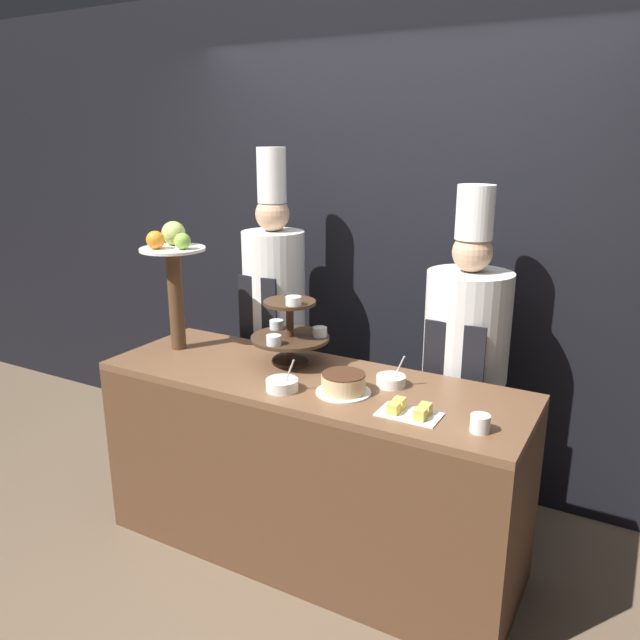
% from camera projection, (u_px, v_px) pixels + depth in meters
% --- Properties ---
extents(ground_plane, '(14.00, 14.00, 0.00)m').
position_uv_depth(ground_plane, '(274.00, 588.00, 2.83)').
color(ground_plane, brown).
extents(wall_back, '(10.00, 0.06, 2.80)m').
position_uv_depth(wall_back, '(395.00, 242.00, 3.53)').
color(wall_back, black).
rests_on(wall_back, ground_plane).
extents(buffet_counter, '(2.00, 0.66, 0.91)m').
position_uv_depth(buffet_counter, '(310.00, 467.00, 2.98)').
color(buffet_counter, brown).
rests_on(buffet_counter, ground_plane).
extents(tiered_stand, '(0.38, 0.38, 0.36)m').
position_uv_depth(tiered_stand, '(290.00, 331.00, 2.98)').
color(tiered_stand, '#3D2819').
rests_on(tiered_stand, buffet_counter).
extents(fruit_pedestal, '(0.33, 0.33, 0.65)m').
position_uv_depth(fruit_pedestal, '(173.00, 264.00, 3.14)').
color(fruit_pedestal, brown).
rests_on(fruit_pedestal, buffet_counter).
extents(cake_round, '(0.24, 0.24, 0.09)m').
position_uv_depth(cake_round, '(343.00, 384.00, 2.67)').
color(cake_round, white).
rests_on(cake_round, buffet_counter).
extents(cup_white, '(0.07, 0.07, 0.07)m').
position_uv_depth(cup_white, '(480.00, 423.00, 2.32)').
color(cup_white, white).
rests_on(cup_white, buffet_counter).
extents(cake_square_tray, '(0.25, 0.15, 0.05)m').
position_uv_depth(cake_square_tray, '(409.00, 411.00, 2.46)').
color(cake_square_tray, white).
rests_on(cake_square_tray, buffet_counter).
extents(serving_bowl_near, '(0.14, 0.14, 0.15)m').
position_uv_depth(serving_bowl_near, '(282.00, 385.00, 2.70)').
color(serving_bowl_near, white).
rests_on(serving_bowl_near, buffet_counter).
extents(serving_bowl_far, '(0.13, 0.13, 0.15)m').
position_uv_depth(serving_bowl_far, '(391.00, 381.00, 2.75)').
color(serving_bowl_far, white).
rests_on(serving_bowl_far, buffet_counter).
extents(chef_left, '(0.35, 0.35, 1.92)m').
position_uv_depth(chef_left, '(274.00, 308.00, 3.58)').
color(chef_left, '#38332D').
rests_on(chef_left, ground_plane).
extents(chef_center_left, '(0.41, 0.41, 1.76)m').
position_uv_depth(chef_center_left, '(465.00, 355.00, 3.08)').
color(chef_center_left, '#38332D').
rests_on(chef_center_left, ground_plane).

